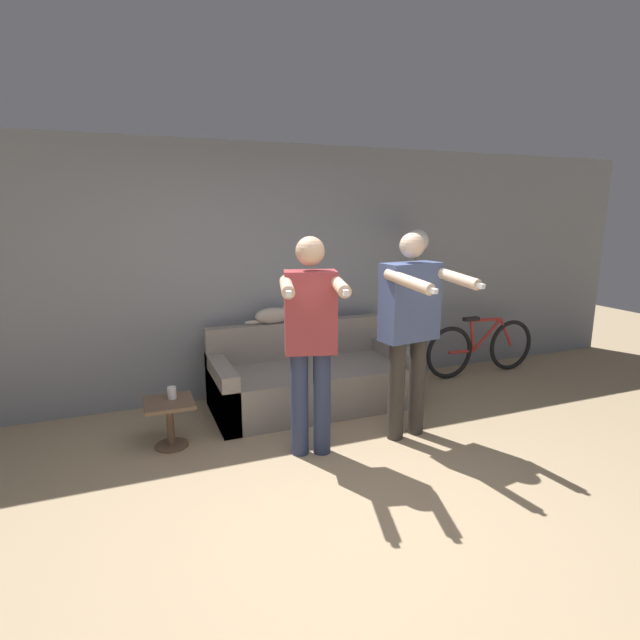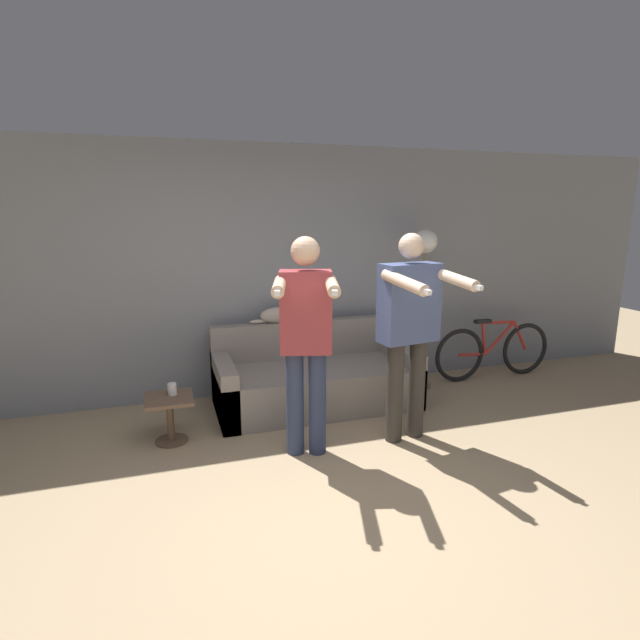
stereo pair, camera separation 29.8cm
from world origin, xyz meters
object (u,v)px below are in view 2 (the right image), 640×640
object	(u,v)px
cup	(172,389)
side_table	(170,410)
couch	(315,380)
person_right	(410,323)
floor_lamp	(425,259)
person_left	(306,333)
bicycle	(493,351)
cat	(279,314)

from	to	relation	value
cup	side_table	bearing A→B (deg)	-124.29
couch	person_right	size ratio (longest dim) A/B	1.13
couch	floor_lamp	size ratio (longest dim) A/B	1.14
person_right	side_table	xyz separation A→B (m)	(-1.93, 0.56, -0.74)
person_left	cup	world-z (taller)	person_left
person_right	bicycle	xyz separation A→B (m)	(1.73, 1.15, -0.70)
floor_lamp	side_table	world-z (taller)	floor_lamp
person_left	bicycle	xyz separation A→B (m)	(2.62, 1.15, -0.68)
person_right	side_table	world-z (taller)	person_right
cat	cup	size ratio (longest dim) A/B	4.94
side_table	cup	bearing A→B (deg)	55.71
person_right	bicycle	world-z (taller)	person_right
person_left	floor_lamp	size ratio (longest dim) A/B	1.00
couch	person_left	distance (m)	1.29
side_table	cup	world-z (taller)	cup
cat	cup	xyz separation A→B (m)	(-1.11, -0.73, -0.43)
cat	cup	world-z (taller)	cat
bicycle	cat	bearing A→B (deg)	175.84
side_table	floor_lamp	bearing A→B (deg)	12.31
person_left	cup	xyz separation A→B (m)	(-1.01, 0.61, -0.55)
cat	side_table	distance (m)	1.51
person_right	side_table	bearing A→B (deg)	155.66
couch	side_table	world-z (taller)	couch
person_right	cup	world-z (taller)	person_right
couch	floor_lamp	xyz separation A→B (m)	(1.28, 0.16, 1.17)
cat	floor_lamp	size ratio (longest dim) A/B	0.29
floor_lamp	person_right	bearing A→B (deg)	-123.75
floor_lamp	cat	bearing A→B (deg)	173.02
person_left	cat	bearing A→B (deg)	101.31
floor_lamp	bicycle	size ratio (longest dim) A/B	1.13
person_left	cup	distance (m)	1.30
person_right	side_table	distance (m)	2.14
person_left	cat	distance (m)	1.35
person_right	cat	bearing A→B (deg)	112.33
floor_lamp	cup	distance (m)	2.89
cup	bicycle	size ratio (longest dim) A/B	0.07
person_left	cat	xyz separation A→B (m)	(0.10, 1.34, -0.12)
cup	cat	bearing A→B (deg)	33.40
cup	bicycle	distance (m)	3.67
floor_lamp	bicycle	distance (m)	1.46
person_left	person_right	world-z (taller)	person_right
side_table	couch	bearing A→B (deg)	16.84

